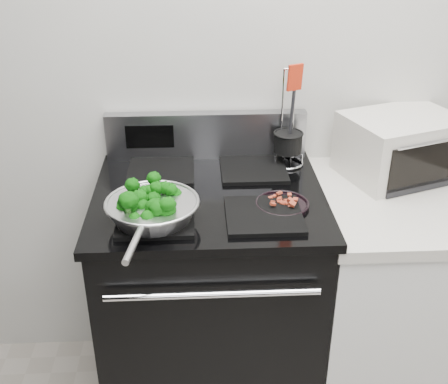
{
  "coord_description": "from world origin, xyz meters",
  "views": [
    {
      "loc": [
        -0.34,
        -0.28,
        1.85
      ],
      "look_at": [
        -0.25,
        1.36,
        0.98
      ],
      "focal_mm": 45.0,
      "sensor_mm": 36.0,
      "label": 1
    }
  ],
  "objects": [
    {
      "name": "bacon_plate",
      "position": [
        -0.06,
        1.31,
        0.97
      ],
      "size": [
        0.18,
        0.18,
        0.04
      ],
      "rotation": [
        0.0,
        0.0,
        0.27
      ],
      "color": "black",
      "rests_on": "gas_range"
    },
    {
      "name": "back_wall",
      "position": [
        0.0,
        1.75,
        1.35
      ],
      "size": [
        4.0,
        0.02,
        2.7
      ],
      "primitive_type": "cube",
      "color": "silver",
      "rests_on": "ground"
    },
    {
      "name": "broccoli_pile",
      "position": [
        -0.48,
        1.23,
        1.02
      ],
      "size": [
        0.23,
        0.23,
        0.08
      ],
      "primitive_type": null,
      "color": "black",
      "rests_on": "skillet"
    },
    {
      "name": "gas_range",
      "position": [
        -0.3,
        1.41,
        0.49
      ],
      "size": [
        0.79,
        0.69,
        1.13
      ],
      "color": "black",
      "rests_on": "floor"
    },
    {
      "name": "skillet",
      "position": [
        -0.48,
        1.22,
        1.0
      ],
      "size": [
        0.29,
        0.46,
        0.06
      ],
      "rotation": [
        0.0,
        0.0,
        -0.16
      ],
      "color": "silver",
      "rests_on": "gas_range"
    },
    {
      "name": "utensil_holder",
      "position": [
        0.0,
        1.63,
        1.02
      ],
      "size": [
        0.13,
        0.13,
        0.39
      ],
      "rotation": [
        0.0,
        0.0,
        0.43
      ],
      "color": "silver",
      "rests_on": "gas_range"
    },
    {
      "name": "counter",
      "position": [
        0.39,
        1.41,
        0.46
      ],
      "size": [
        0.62,
        0.68,
        0.92
      ],
      "color": "white",
      "rests_on": "floor"
    },
    {
      "name": "toaster_oven",
      "position": [
        0.41,
        1.58,
        1.03
      ],
      "size": [
        0.47,
        0.42,
        0.23
      ],
      "rotation": [
        0.0,
        0.0,
        0.34
      ],
      "color": "silver",
      "rests_on": "counter"
    }
  ]
}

